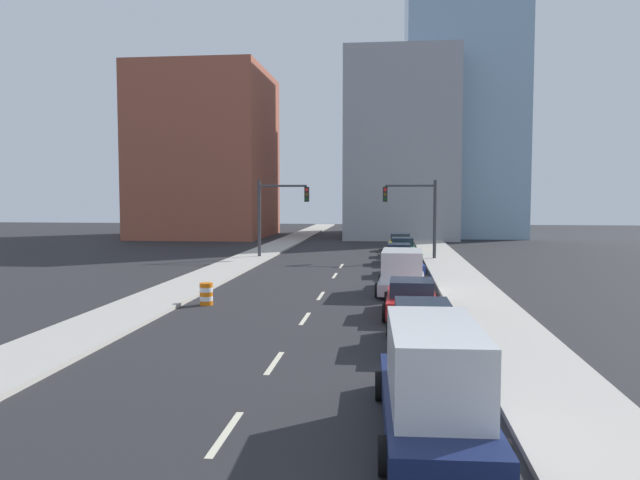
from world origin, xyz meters
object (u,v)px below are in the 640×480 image
Objects in this scene: traffic_signal_left at (274,208)px; sedan_red at (411,299)px; traffic_barrel at (206,294)px; sedan_gray at (422,326)px; sedan_blue at (406,264)px; sedan_black at (399,254)px; sedan_green at (402,248)px; traffic_signal_right at (419,209)px; box_truck_silver at (402,273)px; box_truck_navy at (433,383)px; sedan_yellow at (400,243)px.

traffic_signal_left reaches higher than sedan_red.
traffic_barrel is 0.22× the size of sedan_gray.
traffic_signal_left is at bearing 133.74° from sedan_blue.
sedan_blue is 1.02× the size of sedan_black.
sedan_blue is at bearing 51.47° from traffic_barrel.
traffic_signal_left reaches higher than traffic_barrel.
traffic_barrel is 0.22× the size of sedan_green.
traffic_signal_left is 20.28m from traffic_barrel.
box_truck_silver is at bearing -95.52° from traffic_signal_right.
box_truck_navy is at bearing -87.26° from box_truck_silver.
box_truck_silver reaches higher than sedan_green.
traffic_signal_left is 10.70m from traffic_signal_right.
box_truck_silver reaches higher than sedan_black.
sedan_gray is at bearing -92.50° from sedan_blue.
sedan_gray is 0.95× the size of sedan_black.
sedan_black is 10.59m from sedan_yellow.
sedan_black is at bearing -93.76° from sedan_green.
box_truck_silver is at bearing 93.75° from sedan_red.
sedan_red is at bearing -66.19° from traffic_signal_left.
sedan_green is (-1.14, 2.56, -3.08)m from traffic_signal_right.
sedan_green reaches higher than sedan_gray.
box_truck_navy is (-1.26, -33.71, -2.70)m from traffic_signal_right.
traffic_signal_left reaches higher than sedan_yellow.
traffic_signal_right reaches higher than box_truck_silver.
box_truck_silver is at bearing 91.43° from sedan_gray.
traffic_signal_right is 0.93× the size of box_truck_navy.
traffic_signal_right is at bearing 0.00° from traffic_signal_left.
traffic_signal_right reaches higher than sedan_black.
sedan_gray is 0.93× the size of sedan_blue.
sedan_black is at bearing -16.42° from traffic_signal_left.
traffic_signal_right is 1.26× the size of sedan_black.
sedan_green is at bearing 87.79° from box_truck_navy.
traffic_signal_left is 10.37m from sedan_green.
sedan_red is 1.02× the size of sedan_yellow.
traffic_signal_right is 8.54m from sedan_yellow.
traffic_signal_left is 18.42m from box_truck_silver.
sedan_gray is at bearing -85.87° from box_truck_silver.
traffic_signal_left is 1.06× the size of box_truck_silver.
box_truck_silver is 6.70m from sedan_blue.
sedan_gray is 34.34m from sedan_yellow.
sedan_blue is at bearing -90.12° from sedan_green.
sedan_black is (-0.23, 31.00, -0.40)m from box_truck_navy.
sedan_blue is (9.52, -9.04, -3.09)m from traffic_signal_left.
traffic_signal_left is 1.00× the size of traffic_signal_right.
traffic_signal_left is at bearing 122.22° from box_truck_silver.
sedan_red is at bearing 91.06° from sedan_gray.
box_truck_silver is (8.39, 4.28, 0.51)m from traffic_barrel.
sedan_black is at bearing 90.17° from sedan_gray.
box_truck_silver is at bearing 88.79° from box_truck_navy.
traffic_signal_left is at bearing -138.26° from sedan_yellow.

